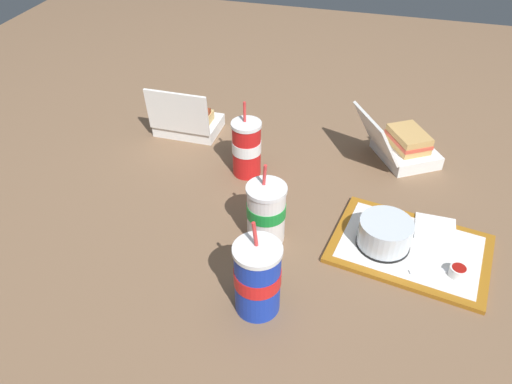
# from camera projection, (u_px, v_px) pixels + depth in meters

# --- Properties ---
(ground_plane) EXTENTS (3.20, 3.20, 0.00)m
(ground_plane) POSITION_uv_depth(u_px,v_px,m) (271.00, 200.00, 1.37)
(ground_plane) COLOR brown
(food_tray) EXTENTS (0.41, 0.32, 0.01)m
(food_tray) POSITION_uv_depth(u_px,v_px,m) (410.00, 248.00, 1.22)
(food_tray) COLOR #A56619
(food_tray) RESTS_ON ground_plane
(cake_container) EXTENTS (0.13, 0.13, 0.07)m
(cake_container) POSITION_uv_depth(u_px,v_px,m) (385.00, 234.00, 1.20)
(cake_container) COLOR black
(cake_container) RESTS_ON food_tray
(ketchup_cup) EXTENTS (0.04, 0.04, 0.02)m
(ketchup_cup) POSITION_uv_depth(u_px,v_px,m) (458.00, 271.00, 1.13)
(ketchup_cup) COLOR white
(ketchup_cup) RESTS_ON food_tray
(napkin_stack) EXTENTS (0.10, 0.10, 0.00)m
(napkin_stack) POSITION_uv_depth(u_px,v_px,m) (435.00, 229.00, 1.26)
(napkin_stack) COLOR white
(napkin_stack) RESTS_ON food_tray
(plastic_fork) EXTENTS (0.11, 0.05, 0.00)m
(plastic_fork) POSITION_uv_depth(u_px,v_px,m) (433.00, 271.00, 1.15)
(plastic_fork) COLOR white
(plastic_fork) RESTS_ON food_tray
(clamshell_hotdog_front) EXTENTS (0.20, 0.16, 0.18)m
(clamshell_hotdog_front) POSITION_uv_depth(u_px,v_px,m) (188.00, 121.00, 1.63)
(clamshell_hotdog_front) COLOR white
(clamshell_hotdog_front) RESTS_ON ground_plane
(clamshell_sandwich_corner) EXTENTS (0.29, 0.27, 0.17)m
(clamshell_sandwich_corner) POSITION_uv_depth(u_px,v_px,m) (403.00, 146.00, 1.50)
(clamshell_sandwich_corner) COLOR white
(clamshell_sandwich_corner) RESTS_ON ground_plane
(soda_cup_front) EXTENTS (0.10, 0.10, 0.22)m
(soda_cup_front) POSITION_uv_depth(u_px,v_px,m) (266.00, 212.00, 1.21)
(soda_cup_front) COLOR white
(soda_cup_front) RESTS_ON ground_plane
(soda_cup_back) EXTENTS (0.10, 0.10, 0.24)m
(soda_cup_back) POSITION_uv_depth(u_px,v_px,m) (257.00, 278.00, 1.03)
(soda_cup_back) COLOR #1938B7
(soda_cup_back) RESTS_ON ground_plane
(soda_cup_center) EXTENTS (0.09, 0.09, 0.23)m
(soda_cup_center) POSITION_uv_depth(u_px,v_px,m) (247.00, 148.00, 1.42)
(soda_cup_center) COLOR red
(soda_cup_center) RESTS_ON ground_plane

